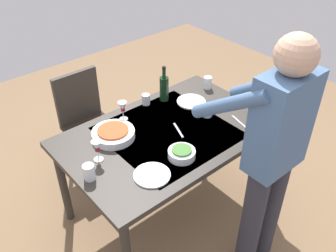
{
  "coord_description": "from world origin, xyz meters",
  "views": [
    {
      "loc": [
        1.36,
        1.6,
        2.33
      ],
      "look_at": [
        0.0,
        0.0,
        0.81
      ],
      "focal_mm": 39.28,
      "sensor_mm": 36.0,
      "label": 1
    }
  ],
  "objects_px": {
    "water_cup_near_right": "(208,83)",
    "water_cup_far_left": "(146,99)",
    "wine_bottle": "(164,88)",
    "serving_bowl_pasta": "(113,134)",
    "dining_table": "(168,140)",
    "dinner_plate_far": "(152,175)",
    "person_server": "(272,152)",
    "side_bowl_salad": "(182,153)",
    "wine_glass_left": "(123,108)",
    "water_cup_far_right": "(89,172)",
    "dinner_plate_near": "(191,102)",
    "chair_near": "(86,117)",
    "water_cup_near_left": "(208,111)",
    "wine_glass_right": "(97,147)"
  },
  "relations": [
    {
      "from": "wine_glass_left",
      "to": "water_cup_near_right",
      "type": "relative_size",
      "value": 1.46
    },
    {
      "from": "water_cup_near_left",
      "to": "dinner_plate_near",
      "type": "distance_m",
      "value": 0.23
    },
    {
      "from": "person_server",
      "to": "dinner_plate_near",
      "type": "height_order",
      "value": "person_server"
    },
    {
      "from": "chair_near",
      "to": "dinner_plate_far",
      "type": "distance_m",
      "value": 1.18
    },
    {
      "from": "water_cup_near_right",
      "to": "water_cup_far_right",
      "type": "height_order",
      "value": "same"
    },
    {
      "from": "wine_glass_right",
      "to": "dinner_plate_near",
      "type": "xyz_separation_m",
      "value": [
        -0.94,
        -0.12,
        -0.1
      ]
    },
    {
      "from": "serving_bowl_pasta",
      "to": "side_bowl_salad",
      "type": "bearing_deg",
      "value": 115.42
    },
    {
      "from": "water_cup_near_right",
      "to": "water_cup_far_left",
      "type": "height_order",
      "value": "water_cup_near_right"
    },
    {
      "from": "water_cup_near_left",
      "to": "serving_bowl_pasta",
      "type": "bearing_deg",
      "value": -18.79
    },
    {
      "from": "chair_near",
      "to": "water_cup_near_left",
      "type": "bearing_deg",
      "value": 121.79
    },
    {
      "from": "water_cup_near_left",
      "to": "water_cup_far_right",
      "type": "xyz_separation_m",
      "value": [
        1.03,
        0.02,
        0.0
      ]
    },
    {
      "from": "chair_near",
      "to": "dinner_plate_near",
      "type": "relative_size",
      "value": 3.96
    },
    {
      "from": "dining_table",
      "to": "person_server",
      "type": "height_order",
      "value": "person_server"
    },
    {
      "from": "water_cup_near_left",
      "to": "dinner_plate_far",
      "type": "distance_m",
      "value": 0.76
    },
    {
      "from": "serving_bowl_pasta",
      "to": "wine_glass_left",
      "type": "bearing_deg",
      "value": -142.54
    },
    {
      "from": "water_cup_near_right",
      "to": "dinner_plate_far",
      "type": "distance_m",
      "value": 1.16
    },
    {
      "from": "wine_bottle",
      "to": "water_cup_near_right",
      "type": "distance_m",
      "value": 0.42
    },
    {
      "from": "water_cup_near_left",
      "to": "wine_glass_left",
      "type": "bearing_deg",
      "value": -36.24
    },
    {
      "from": "wine_glass_left",
      "to": "side_bowl_salad",
      "type": "distance_m",
      "value": 0.61
    },
    {
      "from": "dinner_plate_near",
      "to": "side_bowl_salad",
      "type": "bearing_deg",
      "value": 41.39
    },
    {
      "from": "water_cup_far_right",
      "to": "dinner_plate_near",
      "type": "distance_m",
      "value": 1.09
    },
    {
      "from": "person_server",
      "to": "side_bowl_salad",
      "type": "height_order",
      "value": "person_server"
    },
    {
      "from": "wine_glass_right",
      "to": "dinner_plate_near",
      "type": "relative_size",
      "value": 0.66
    },
    {
      "from": "chair_near",
      "to": "side_bowl_salad",
      "type": "bearing_deg",
      "value": 94.63
    },
    {
      "from": "wine_bottle",
      "to": "water_cup_far_right",
      "type": "distance_m",
      "value": 1.01
    },
    {
      "from": "wine_glass_left",
      "to": "side_bowl_salad",
      "type": "xyz_separation_m",
      "value": [
        -0.04,
        0.6,
        -0.07
      ]
    },
    {
      "from": "wine_bottle",
      "to": "water_cup_near_left",
      "type": "xyz_separation_m",
      "value": [
        -0.1,
        0.39,
        -0.06
      ]
    },
    {
      "from": "water_cup_near_left",
      "to": "chair_near",
      "type": "bearing_deg",
      "value": -58.21
    },
    {
      "from": "water_cup_near_left",
      "to": "dining_table",
      "type": "bearing_deg",
      "value": -6.4
    },
    {
      "from": "dining_table",
      "to": "water_cup_near_left",
      "type": "height_order",
      "value": "water_cup_near_left"
    },
    {
      "from": "side_bowl_salad",
      "to": "wine_glass_right",
      "type": "bearing_deg",
      "value": -37.65
    },
    {
      "from": "side_bowl_salad",
      "to": "dinner_plate_near",
      "type": "xyz_separation_m",
      "value": [
        -0.51,
        -0.45,
        -0.03
      ]
    },
    {
      "from": "wine_glass_right",
      "to": "water_cup_far_left",
      "type": "bearing_deg",
      "value": -152.52
    },
    {
      "from": "water_cup_far_right",
      "to": "chair_near",
      "type": "bearing_deg",
      "value": -116.81
    },
    {
      "from": "serving_bowl_pasta",
      "to": "water_cup_near_right",
      "type": "bearing_deg",
      "value": -176.3
    },
    {
      "from": "wine_glass_left",
      "to": "wine_glass_right",
      "type": "height_order",
      "value": "same"
    },
    {
      "from": "wine_bottle",
      "to": "side_bowl_salad",
      "type": "height_order",
      "value": "wine_bottle"
    },
    {
      "from": "person_server",
      "to": "water_cup_near_right",
      "type": "xyz_separation_m",
      "value": [
        -0.5,
        -1.0,
        -0.15
      ]
    },
    {
      "from": "dining_table",
      "to": "dinner_plate_far",
      "type": "xyz_separation_m",
      "value": [
        0.37,
        0.28,
        0.08
      ]
    },
    {
      "from": "water_cup_far_left",
      "to": "dinner_plate_far",
      "type": "relative_size",
      "value": 0.37
    },
    {
      "from": "chair_near",
      "to": "water_cup_far_left",
      "type": "relative_size",
      "value": 10.68
    },
    {
      "from": "water_cup_near_left",
      "to": "water_cup_near_right",
      "type": "height_order",
      "value": "water_cup_near_right"
    },
    {
      "from": "wine_bottle",
      "to": "side_bowl_salad",
      "type": "xyz_separation_m",
      "value": [
        0.37,
        0.62,
        -0.08
      ]
    },
    {
      "from": "water_cup_near_left",
      "to": "person_server",
      "type": "bearing_deg",
      "value": 74.37
    },
    {
      "from": "water_cup_near_right",
      "to": "dinner_plate_near",
      "type": "relative_size",
      "value": 0.45
    },
    {
      "from": "wine_glass_left",
      "to": "dinner_plate_near",
      "type": "relative_size",
      "value": 0.66
    },
    {
      "from": "wine_glass_left",
      "to": "water_cup_far_right",
      "type": "distance_m",
      "value": 0.65
    },
    {
      "from": "serving_bowl_pasta",
      "to": "side_bowl_salad",
      "type": "height_order",
      "value": "same"
    },
    {
      "from": "water_cup_near_left",
      "to": "water_cup_near_right",
      "type": "bearing_deg",
      "value": -135.42
    },
    {
      "from": "wine_bottle",
      "to": "dinner_plate_near",
      "type": "bearing_deg",
      "value": 129.53
    }
  ]
}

